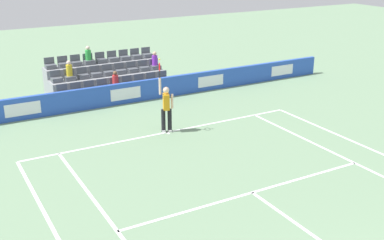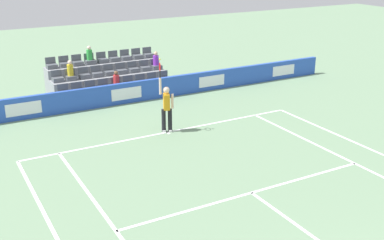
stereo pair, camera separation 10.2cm
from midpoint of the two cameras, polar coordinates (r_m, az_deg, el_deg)
line_baseline at (r=18.46m, az=-2.78°, el=-1.45°), size 10.97×0.10×0.01m
line_service at (r=14.18m, az=7.23°, el=-8.47°), size 8.23×0.10×0.01m
line_singles_sideline_left at (r=12.12m, az=-7.89°, el=-13.83°), size 0.10×11.89×0.01m
line_singles_sideline_right at (r=16.47m, az=19.92°, el=-5.40°), size 0.10×11.89×0.01m
line_centre_mark at (r=18.37m, az=-2.64°, el=-1.54°), size 0.10×0.20×0.01m
sponsor_barrier at (r=21.96m, az=-7.67°, el=3.17°), size 22.26×0.22×0.94m
tennis_player at (r=18.20m, az=-2.87°, el=1.55°), size 0.51×0.43×2.85m
stadium_stand at (r=24.03m, az=-9.73°, el=4.69°), size 5.58×2.85×2.15m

